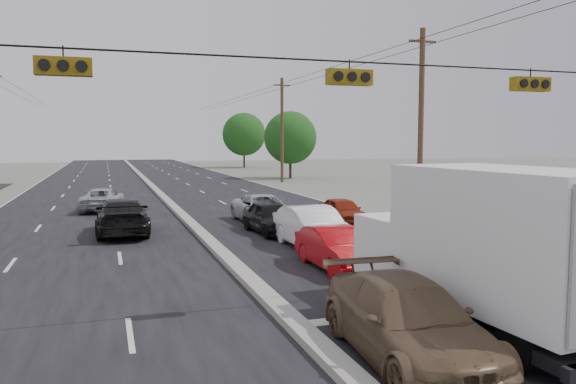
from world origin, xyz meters
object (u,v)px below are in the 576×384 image
object	(u,v)px
red_sedan	(336,249)
queue_car_e	(343,211)
utility_pole_right_b	(421,121)
utility_pole_right_c	(282,129)
tan_sedan	(408,322)
queue_car_b	(313,228)
oncoming_near	(122,216)
oncoming_far	(103,200)
queue_car_c	(263,209)
tree_right_far	(244,134)
tree_right_mid	(290,138)
box_truck	(485,247)
queue_car_a	(271,218)
black_suv	(576,265)

from	to	relation	value
red_sedan	queue_car_e	bearing A→B (deg)	64.07
utility_pole_right_b	utility_pole_right_c	xyz separation A→B (m)	(0.00, 25.00, 0.00)
tan_sedan	queue_car_b	size ratio (longest dim) A/B	1.06
oncoming_near	red_sedan	bearing A→B (deg)	124.97
oncoming_far	queue_car_c	bearing A→B (deg)	141.75
tree_right_far	tan_sedan	world-z (taller)	tree_right_far
queue_car_b	queue_car_c	distance (m)	6.91
tree_right_far	utility_pole_right_c	bearing A→B (deg)	-96.65
tree_right_mid	queue_car_c	world-z (taller)	tree_right_mid
tree_right_far	red_sedan	distance (m)	67.22
utility_pole_right_b	oncoming_near	world-z (taller)	utility_pole_right_b
tree_right_far	red_sedan	world-z (taller)	tree_right_far
box_truck	queue_car_a	bearing A→B (deg)	89.72
utility_pole_right_b	tan_sedan	distance (m)	21.53
utility_pole_right_b	black_suv	size ratio (longest dim) A/B	1.78
box_truck	red_sedan	bearing A→B (deg)	93.82
box_truck	queue_car_e	xyz separation A→B (m)	(3.18, 14.76, -1.15)
tree_right_mid	queue_car_c	size ratio (longest dim) A/B	1.46
black_suv	queue_car_b	world-z (taller)	black_suv
queue_car_b	oncoming_near	size ratio (longest dim) A/B	0.88
tree_right_far	queue_car_b	xyz separation A→B (m)	(-12.50, -62.41, -4.18)
black_suv	queue_car_c	bearing A→B (deg)	112.48
queue_car_a	tan_sedan	bearing A→B (deg)	-101.03
box_truck	tan_sedan	size ratio (longest dim) A/B	1.41
queue_car_b	oncoming_near	distance (m)	8.69
utility_pole_right_b	queue_car_a	world-z (taller)	utility_pole_right_b
red_sedan	oncoming_far	world-z (taller)	red_sedan
box_truck	tan_sedan	bearing A→B (deg)	-161.41
utility_pole_right_c	red_sedan	size ratio (longest dim) A/B	2.53
queue_car_e	red_sedan	bearing A→B (deg)	-114.38
red_sedan	oncoming_near	world-z (taller)	oncoming_near
utility_pole_right_c	black_suv	distance (m)	40.83
queue_car_e	queue_car_a	bearing A→B (deg)	-159.59
tan_sedan	oncoming_near	size ratio (longest dim) A/B	0.93
tan_sedan	queue_car_e	size ratio (longest dim) A/B	1.34
queue_car_a	queue_car_e	world-z (taller)	queue_car_a
utility_pole_right_b	oncoming_near	size ratio (longest dim) A/B	1.86
tree_right_mid	tan_sedan	xyz separation A→B (m)	(-13.60, -47.92, -3.61)
queue_car_c	tan_sedan	bearing A→B (deg)	-98.56
queue_car_e	tree_right_mid	bearing A→B (deg)	76.50
tree_right_mid	red_sedan	world-z (taller)	tree_right_mid
tree_right_mid	queue_car_a	bearing A→B (deg)	-109.64
utility_pole_right_b	oncoming_near	distance (m)	16.35
tree_right_mid	black_suv	bearing A→B (deg)	-98.91
tan_sedan	black_suv	xyz separation A→B (m)	(6.50, 2.58, 0.06)
queue_car_b	queue_car_c	xyz separation A→B (m)	(0.00, 6.91, -0.10)
black_suv	oncoming_near	xyz separation A→B (m)	(-11.05, 13.52, -0.00)
tree_right_far	tree_right_mid	bearing A→B (deg)	-92.29
red_sedan	oncoming_near	distance (m)	10.89
utility_pole_right_b	queue_car_a	xyz separation A→B (m)	(-9.50, -3.62, -4.41)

